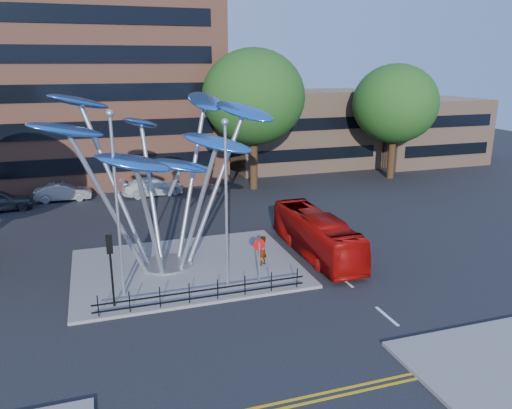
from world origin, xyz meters
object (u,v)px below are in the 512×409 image
object	(u,v)px
tree_far	(395,104)
parked_car_right	(153,186)
street_lamp_right	(226,190)
red_bus	(316,235)
parked_car_mid	(63,192)
tree_right	(254,97)
street_lamp_left	(116,190)
traffic_light_island	(110,256)
no_entry_sign_island	(259,254)
pedestrian	(262,250)
leaf_sculpture	(159,143)

from	to	relation	value
tree_far	parked_car_right	xyz separation A→B (m)	(-22.82, 0.55, -6.35)
street_lamp_right	red_bus	world-z (taller)	street_lamp_right
tree_far	parked_car_mid	world-z (taller)	tree_far
tree_right	street_lamp_left	size ratio (longest dim) A/B	1.38
traffic_light_island	parked_car_mid	xyz separation A→B (m)	(-2.97, 20.50, -1.89)
tree_far	red_bus	size ratio (longest dim) A/B	1.22
tree_far	street_lamp_left	bearing A→B (deg)	-145.08
tree_far	no_entry_sign_island	xyz separation A→B (m)	(-20.00, -19.48, -5.29)
pedestrian	parked_car_right	distance (m)	18.00
pedestrian	parked_car_mid	bearing A→B (deg)	-94.11
leaf_sculpture	street_lamp_right	distance (m)	4.83
street_lamp_left	pedestrian	distance (m)	8.80
leaf_sculpture	street_lamp_left	xyz separation A→B (m)	(-2.43, -3.18, -1.52)
street_lamp_right	red_bus	size ratio (longest dim) A/B	0.94
street_lamp_left	pedestrian	world-z (taller)	street_lamp_left
traffic_light_island	pedestrian	distance (m)	8.53
tree_right	no_entry_sign_island	bearing A→B (deg)	-107.12
tree_right	tree_far	bearing A→B (deg)	0.00
leaf_sculpture	traffic_light_island	size ratio (longest dim) A/B	3.71
parked_car_right	leaf_sculpture	bearing A→B (deg)	168.69
pedestrian	traffic_light_island	bearing A→B (deg)	-18.32
street_lamp_left	parked_car_right	bearing A→B (deg)	79.07
traffic_light_island	parked_car_right	world-z (taller)	traffic_light_island
tree_right	street_lamp_left	world-z (taller)	tree_right
tree_right	red_bus	size ratio (longest dim) A/B	1.37
street_lamp_left	traffic_light_island	xyz separation A→B (m)	(-0.50, -1.00, -2.74)
parked_car_right	parked_car_mid	bearing A→B (deg)	79.55
tree_far	pedestrian	world-z (taller)	tree_far
tree_far	parked_car_mid	bearing A→B (deg)	178.09
traffic_light_island	parked_car_right	distance (m)	20.56
street_lamp_right	pedestrian	size ratio (longest dim) A/B	4.98
leaf_sculpture	parked_car_mid	world-z (taller)	leaf_sculpture
tree_far	parked_car_right	bearing A→B (deg)	178.63
pedestrian	tree_right	bearing A→B (deg)	-141.76
street_lamp_left	tree_far	bearing A→B (deg)	34.92
leaf_sculpture	traffic_light_island	world-z (taller)	leaf_sculpture
street_lamp_left	street_lamp_right	world-z (taller)	street_lamp_left
tree_far	pedestrian	size ratio (longest dim) A/B	6.49
street_lamp_right	traffic_light_island	xyz separation A→B (m)	(-5.50, -0.50, -2.48)
leaf_sculpture	parked_car_mid	xyz separation A→B (m)	(-5.90, 16.32, -6.15)
tree_far	street_lamp_right	world-z (taller)	tree_far
tree_right	street_lamp_right	xyz separation A→B (m)	(-7.50, -19.00, -2.94)
tree_right	street_lamp_right	bearing A→B (deg)	-111.54
red_bus	parked_car_mid	distance (m)	22.57
pedestrian	parked_car_right	xyz separation A→B (m)	(-3.82, 17.59, -0.23)
tree_far	street_lamp_right	bearing A→B (deg)	-138.53
leaf_sculpture	no_entry_sign_island	world-z (taller)	leaf_sculpture
traffic_light_island	parked_car_mid	distance (m)	20.80
tree_far	parked_car_mid	size ratio (longest dim) A/B	2.47
no_entry_sign_island	parked_car_right	bearing A→B (deg)	98.02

